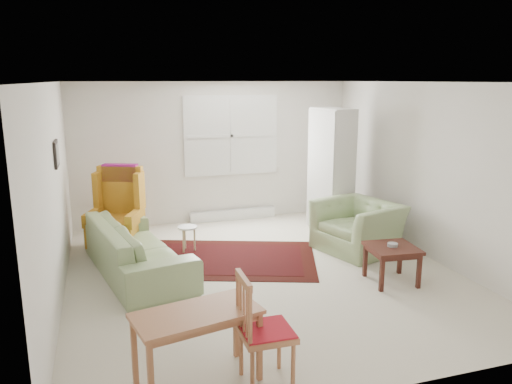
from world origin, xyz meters
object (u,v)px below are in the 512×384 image
object	(u,v)px
desk_chair	(267,330)
coffee_table	(391,264)
sofa	(136,238)
wingback_chair	(115,209)
cabinet	(331,170)
stool	(188,239)
armchair	(358,222)
desk	(198,348)

from	to	relation	value
desk_chair	coffee_table	bearing A→B (deg)	-53.53
sofa	wingback_chair	size ratio (longest dim) A/B	1.87
wingback_chair	cabinet	bearing A→B (deg)	21.38
stool	cabinet	xyz separation A→B (m)	(2.53, 0.38, 0.84)
cabinet	desk_chair	world-z (taller)	cabinet
sofa	armchair	size ratio (longest dim) A/B	2.07
sofa	stool	distance (m)	1.05
cabinet	desk_chair	xyz separation A→B (m)	(-2.47, -3.90, -0.54)
armchair	cabinet	world-z (taller)	cabinet
wingback_chair	desk	bearing A→B (deg)	-59.93
sofa	cabinet	world-z (taller)	cabinet
cabinet	desk	world-z (taller)	cabinet
stool	desk	distance (m)	3.40
coffee_table	cabinet	size ratio (longest dim) A/B	0.28
wingback_chair	desk	xyz separation A→B (m)	(0.52, -3.79, -0.30)
wingback_chair	desk	size ratio (longest dim) A/B	1.22
sofa	armchair	world-z (taller)	sofa
wingback_chair	coffee_table	distance (m)	4.08
armchair	coffee_table	size ratio (longest dim) A/B	1.94
desk_chair	stool	bearing A→B (deg)	1.83
armchair	cabinet	size ratio (longest dim) A/B	0.55
armchair	wingback_chair	bearing A→B (deg)	-125.47
coffee_table	cabinet	world-z (taller)	cabinet
sofa	armchair	distance (m)	3.25
sofa	stool	world-z (taller)	sofa
desk	coffee_table	bearing A→B (deg)	26.97
armchair	wingback_chair	world-z (taller)	wingback_chair
cabinet	sofa	bearing A→B (deg)	-169.78
sofa	desk	size ratio (longest dim) A/B	2.28
stool	cabinet	size ratio (longest dim) A/B	0.19
stool	sofa	bearing A→B (deg)	-141.60
sofa	desk	world-z (taller)	sofa
stool	cabinet	world-z (taller)	cabinet
armchair	desk	world-z (taller)	armchair
sofa	desk_chair	world-z (taller)	desk_chair
desk	sofa	bearing A→B (deg)	96.17
armchair	cabinet	distance (m)	1.26
desk	wingback_chair	bearing A→B (deg)	97.78
wingback_chair	sofa	bearing A→B (deg)	-55.86
coffee_table	stool	distance (m)	2.99
cabinet	desk_chair	size ratio (longest dim) A/B	2.10
coffee_table	desk	xyz separation A→B (m)	(-2.77, -1.41, 0.09)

